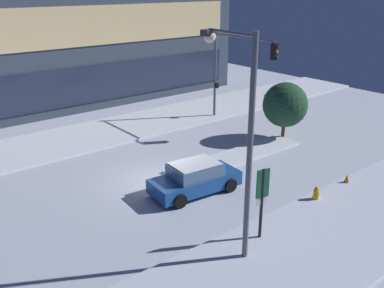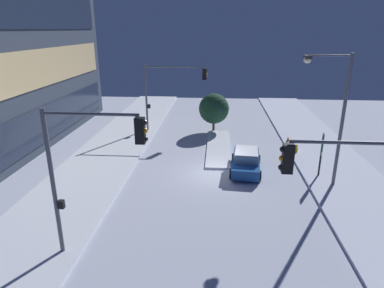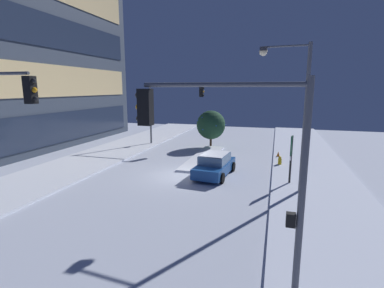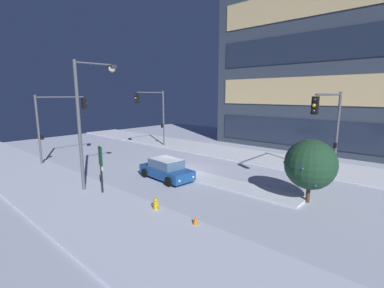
# 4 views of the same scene
# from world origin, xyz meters

# --- Properties ---
(ground) EXTENTS (52.00, 52.00, 0.00)m
(ground) POSITION_xyz_m (0.00, 0.00, 0.00)
(ground) COLOR silver
(curb_strip_near) EXTENTS (52.00, 5.20, 0.14)m
(curb_strip_near) POSITION_xyz_m (0.00, -8.33, 0.07)
(curb_strip_near) COLOR silver
(curb_strip_near) RESTS_ON ground
(curb_strip_far) EXTENTS (52.00, 5.20, 0.14)m
(curb_strip_far) POSITION_xyz_m (0.00, 8.33, 0.07)
(curb_strip_far) COLOR silver
(curb_strip_far) RESTS_ON ground
(median_strip) EXTENTS (9.00, 1.80, 0.14)m
(median_strip) POSITION_xyz_m (5.28, -0.16, 0.07)
(median_strip) COLOR silver
(median_strip) RESTS_ON ground
(car_near) EXTENTS (4.49, 2.32, 1.49)m
(car_near) POSITION_xyz_m (0.74, -2.05, 0.71)
(car_near) COLOR #19478C
(car_near) RESTS_ON ground
(traffic_light_corner_far_right) EXTENTS (0.32, 5.72, 6.20)m
(traffic_light_corner_far_right) POSITION_xyz_m (9.58, 4.33, 4.32)
(traffic_light_corner_far_right) COLOR #565960
(traffic_light_corner_far_right) RESTS_ON ground
(traffic_light_corner_near_left) EXTENTS (0.32, 4.56, 5.99)m
(traffic_light_corner_near_left) POSITION_xyz_m (-10.15, -4.78, 4.12)
(traffic_light_corner_near_left) COLOR #565960
(traffic_light_corner_near_left) RESTS_ON ground
(street_lamp_arched) EXTENTS (0.59, 2.63, 8.00)m
(street_lamp_arched) POSITION_xyz_m (-1.17, -6.59, 5.17)
(street_lamp_arched) COLOR #565960
(street_lamp_arched) RESTS_ON ground
(fire_hydrant) EXTENTS (0.48, 0.26, 0.75)m
(fire_hydrant) POSITION_xyz_m (4.40, -6.22, 0.36)
(fire_hydrant) COLOR gold
(fire_hydrant) RESTS_ON ground
(parking_info_sign) EXTENTS (0.55, 0.17, 2.97)m
(parking_info_sign) POSITION_xyz_m (0.10, -6.76, 1.90)
(parking_info_sign) COLOR black
(parking_info_sign) RESTS_ON ground
(decorated_tree_median) EXTENTS (2.79, 2.85, 3.61)m
(decorated_tree_median) POSITION_xyz_m (9.86, 0.28, 2.21)
(decorated_tree_median) COLOR #473323
(decorated_tree_median) RESTS_ON ground
(construction_cone) EXTENTS (0.36, 0.36, 0.55)m
(construction_cone) POSITION_xyz_m (7.03, -6.11, 0.28)
(construction_cone) COLOR orange
(construction_cone) RESTS_ON ground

